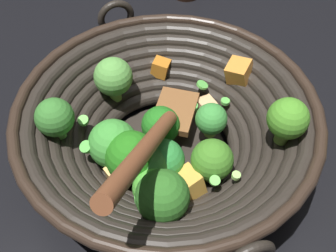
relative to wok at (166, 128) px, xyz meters
name	(u,v)px	position (x,y,z in m)	size (l,w,h in m)	color
ground_plane	(167,155)	(0.00, 0.00, -0.06)	(4.00, 4.00, 0.00)	black
wok	(166,128)	(0.00, 0.00, 0.00)	(0.36, 0.40, 0.20)	black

